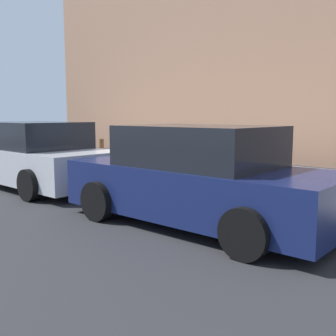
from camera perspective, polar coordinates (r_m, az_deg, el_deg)
ground_plane at (r=10.31m, az=-6.82°, el=-1.96°), size 40.00×40.00×0.00m
sidewalk_curb at (r=12.05m, az=2.28°, el=-0.20°), size 18.00×5.00×0.14m
building_facade_sidewalk_side at (r=16.81m, az=15.09°, el=21.01°), size 24.00×3.00×11.35m
suitcase_olive_0 at (r=8.88m, az=8.26°, el=-0.80°), size 0.49×0.27×0.61m
suitcase_silver_1 at (r=9.24m, az=5.25°, el=-0.51°), size 0.49×0.25×0.74m
suitcase_maroon_2 at (r=9.62m, az=2.71°, el=-0.23°), size 0.43×0.22×0.56m
suitcase_navy_3 at (r=10.02m, az=0.46°, el=0.47°), size 0.47×0.26×0.84m
suitcase_red_4 at (r=10.32m, az=-2.21°, el=0.96°), size 0.42×0.26×1.01m
suitcase_black_5 at (r=10.73m, az=-4.38°, el=0.98°), size 0.50×0.27×0.95m
fire_hydrant at (r=11.32m, az=-6.61°, el=1.52°), size 0.39×0.21×0.72m
bollard_post at (r=11.77m, az=-9.40°, el=2.00°), size 0.13×0.13×0.87m
parked_car_navy_0 at (r=6.19m, az=4.42°, el=-1.50°), size 4.40×2.10×1.53m
parked_car_silver_1 at (r=10.04m, az=-18.41°, el=1.62°), size 4.72×2.15×1.53m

